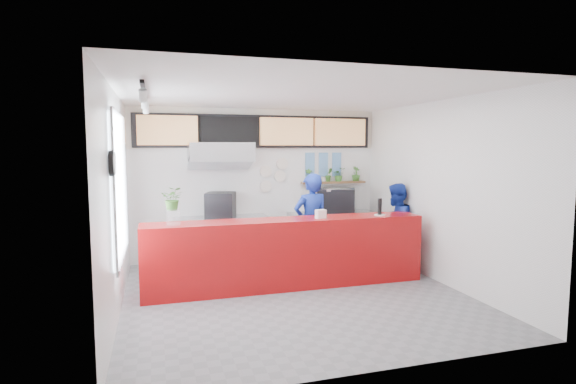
{
  "coord_description": "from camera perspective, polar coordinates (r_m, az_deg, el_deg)",
  "views": [
    {
      "loc": [
        -1.98,
        -6.36,
        2.23
      ],
      "look_at": [
        0.1,
        0.7,
        1.5
      ],
      "focal_mm": 28.0,
      "sensor_mm": 36.0,
      "label": 1
    }
  ],
  "objects": [
    {
      "name": "photo_frame_c",
      "position": [
        9.58,
        6.2,
        4.25
      ],
      "size": [
        0.2,
        0.02,
        0.25
      ],
      "primitive_type": "cube",
      "color": "#598CBF",
      "rests_on": "wall_back"
    },
    {
      "name": "soffit",
      "position": [
        9.04,
        -3.8,
        7.68
      ],
      "size": [
        4.8,
        0.04,
        0.65
      ],
      "primitive_type": "cube",
      "color": "black",
      "rests_on": "wall_back"
    },
    {
      "name": "dec_plate_d",
      "position": [
        9.18,
        -0.73,
        3.6
      ],
      "size": [
        0.24,
        0.03,
        0.24
      ],
      "primitive_type": "cylinder",
      "rotation": [
        1.57,
        0.0,
        0.0
      ],
      "color": "silver",
      "rests_on": "wall_back"
    },
    {
      "name": "wall_left",
      "position": [
        6.42,
        -20.96,
        -1.23
      ],
      "size": [
        0.0,
        5.0,
        5.0
      ],
      "primitive_type": "plane",
      "rotation": [
        1.57,
        0.0,
        1.57
      ],
      "color": "white",
      "rests_on": "ground"
    },
    {
      "name": "service_counter",
      "position": [
        7.24,
        -0.09,
        -7.75
      ],
      "size": [
        4.5,
        0.6,
        1.1
      ],
      "primitive_type": "cube",
      "color": "#9D0B0C",
      "rests_on": "ground"
    },
    {
      "name": "herb_shelf",
      "position": [
        9.49,
        5.8,
        1.22
      ],
      "size": [
        1.4,
        0.18,
        0.04
      ],
      "primitive_type": "cube",
      "color": "brown",
      "rests_on": "wall_back"
    },
    {
      "name": "menu_board_mid_left",
      "position": [
        8.85,
        -7.45,
        7.69
      ],
      "size": [
        1.1,
        0.1,
        0.55
      ],
      "primitive_type": "cube",
      "color": "black",
      "rests_on": "wall_back"
    },
    {
      "name": "wall_clock_face",
      "position": [
        5.48,
        -21.16,
        3.42
      ],
      "size": [
        0.02,
        0.26,
        0.26
      ],
      "primitive_type": "cylinder",
      "rotation": [
        0.0,
        1.57,
        0.0
      ],
      "color": "white",
      "rests_on": "wall_left"
    },
    {
      "name": "dec_plate_c",
      "position": [
        9.11,
        -2.85,
        0.74
      ],
      "size": [
        0.24,
        0.03,
        0.24
      ],
      "primitive_type": "cylinder",
      "rotation": [
        1.57,
        0.0,
        0.0
      ],
      "color": "silver",
      "rests_on": "wall_back"
    },
    {
      "name": "basil_vase",
      "position": [
        6.71,
        -14.41,
        -0.82
      ],
      "size": [
        0.36,
        0.33,
        0.34
      ],
      "primitive_type": "imported",
      "rotation": [
        0.0,
        0.0,
        -0.22
      ],
      "color": "#376A25",
      "rests_on": "glass_vase"
    },
    {
      "name": "photo_frame_e",
      "position": [
        9.47,
        4.51,
        2.74
      ],
      "size": [
        0.2,
        0.02,
        0.25
      ],
      "primitive_type": "cube",
      "color": "#598CBF",
      "rests_on": "wall_back"
    },
    {
      "name": "wall_back",
      "position": [
        9.11,
        -3.81,
        1.05
      ],
      "size": [
        5.0,
        0.0,
        5.0
      ],
      "primitive_type": "plane",
      "rotation": [
        1.57,
        0.0,
        0.0
      ],
      "color": "white",
      "rests_on": "ground"
    },
    {
      "name": "menu_board_far_right",
      "position": [
        9.5,
        6.64,
        7.55
      ],
      "size": [
        1.1,
        0.1,
        0.55
      ],
      "primitive_type": "cube",
      "color": "tan",
      "rests_on": "wall_back"
    },
    {
      "name": "track_rail",
      "position": [
        6.4,
        -17.77,
        11.78
      ],
      "size": [
        0.05,
        2.4,
        0.04
      ],
      "primitive_type": "cube",
      "color": "black",
      "rests_on": "ceiling"
    },
    {
      "name": "wall_clock_rim",
      "position": [
        5.48,
        -21.47,
        3.41
      ],
      "size": [
        0.05,
        0.3,
        0.3
      ],
      "primitive_type": "cylinder",
      "rotation": [
        0.0,
        1.57,
        0.0
      ],
      "color": "black",
      "rests_on": "wall_left"
    },
    {
      "name": "photo_frame_a",
      "position": [
        9.36,
        2.8,
        4.24
      ],
      "size": [
        0.2,
        0.02,
        0.25
      ],
      "primitive_type": "cube",
      "color": "#598CBF",
      "rests_on": "wall_back"
    },
    {
      "name": "right_bench",
      "position": [
        9.41,
        5.63,
        -5.27
      ],
      "size": [
        1.8,
        0.6,
        0.9
      ],
      "primitive_type": "cube",
      "color": "#B2B5BA",
      "rests_on": "ground"
    },
    {
      "name": "herb_d",
      "position": [
        9.68,
        8.63,
        2.31
      ],
      "size": [
        0.22,
        0.21,
        0.31
      ],
      "primitive_type": "imported",
      "rotation": [
        0.0,
        0.0,
        0.42
      ],
      "color": "#376A25",
      "rests_on": "herb_shelf"
    },
    {
      "name": "espresso_machine",
      "position": [
        9.33,
        6.13,
        -1.06
      ],
      "size": [
        0.91,
        0.8,
        0.49
      ],
      "primitive_type": "cube",
      "rotation": [
        0.0,
        0.0,
        -0.42
      ],
      "color": "black",
      "rests_on": "right_bench"
    },
    {
      "name": "window_pane",
      "position": [
        6.7,
        -20.56,
        0.77
      ],
      "size": [
        0.04,
        2.2,
        1.9
      ],
      "primitive_type": "cube",
      "color": "silver",
      "rests_on": "wall_left"
    },
    {
      "name": "menu_board_far_left",
      "position": [
        8.75,
        -15.04,
        7.57
      ],
      "size": [
        1.1,
        0.1,
        0.55
      ],
      "primitive_type": "cube",
      "color": "tan",
      "rests_on": "wall_back"
    },
    {
      "name": "menu_board_mid_right",
      "position": [
        9.11,
        -0.15,
        7.67
      ],
      "size": [
        1.1,
        0.1,
        0.55
      ],
      "primitive_type": "cube",
      "color": "tan",
      "rests_on": "wall_back"
    },
    {
      "name": "photo_frame_d",
      "position": [
        9.37,
        2.79,
        2.72
      ],
      "size": [
        0.2,
        0.02,
        0.25
      ],
      "primitive_type": "cube",
      "color": "#598CBF",
      "rests_on": "wall_back"
    },
    {
      "name": "ceiling",
      "position": [
        6.7,
        0.89,
        12.26
      ],
      "size": [
        5.0,
        5.0,
        0.0
      ],
      "primitive_type": "plane",
      "rotation": [
        3.14,
        0.0,
        0.0
      ],
      "color": "silver"
    },
    {
      "name": "wall_right",
      "position": [
        7.81,
        18.66,
        0.01
      ],
      "size": [
        0.0,
        5.0,
        5.0
      ],
      "primitive_type": "plane",
      "rotation": [
        1.57,
        0.0,
        -1.57
      ],
      "color": "white",
      "rests_on": "ground"
    },
    {
      "name": "panini_oven",
      "position": [
        8.71,
        -8.55,
        -1.61
      ],
      "size": [
        0.66,
        0.66,
        0.47
      ],
      "primitive_type": "cube",
      "rotation": [
        0.0,
        0.0,
        -0.32
      ],
      "color": "black",
      "rests_on": "prep_bench"
    },
    {
      "name": "window_frame",
      "position": [
        6.69,
        -20.39,
        0.78
      ],
      "size": [
        0.03,
        2.3,
        2.0
      ],
      "primitive_type": "cube",
      "color": "#B2B5BA",
      "rests_on": "wall_left"
    },
    {
      "name": "staff_center",
      "position": [
        7.91,
        2.94,
        -4.08
      ],
      "size": [
        0.7,
        0.51,
        1.78
      ],
      "primitive_type": "imported",
      "rotation": [
        0.0,
        0.0,
        3.28
      ],
      "color": "navy",
      "rests_on": "ground"
    },
    {
      "name": "photo_frame_f",
      "position": [
        9.59,
        6.18,
        2.76
      ],
      "size": [
        0.2,
        0.02,
        0.25
      ],
      "primitive_type": "cube",
      "color": "#598CBF",
      "rests_on": "wall_back"
    },
    {
      "name": "floor",
      "position": [
        7.02,
        0.85,
        -12.85
      ],
      "size": [
        5.0,
        5.0,
        0.0
      ],
      "primitive_type": "plane",
      "color": "slate",
      "rests_on": "ground"
    },
    {
      "name": "prep_bench",
      "position": [
        8.82,
        -8.44,
        -6.04
      ],
      "size": [
        1.8,
        0.6,
        0.9
      ],
      "primitive_type": "cube",
      "color": "#B2B5BA",
      "rests_on": "ground"
    },
    {
      "name": "espresso_tray",
      "position": [
        9.31,
        6.15,
        0.37
      ],
      "size": [
        0.59,
        0.41,
        0.05
      ],
      "primitive_type": "cube",
      "rotation": [
        0.0,
        0.0,
        0.01
      ],
      "color": "silver",
      "rests_on": "espresso_machine"
    },
    {
      "name": "hood_lip",
      "position": [
        8.59,
        -8.54,
        3.73
      ],
      "size": [
        1.2,
        0.69,
        0.31
      ],
      "primitive_type": "cube",
      "rotation": [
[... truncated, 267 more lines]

